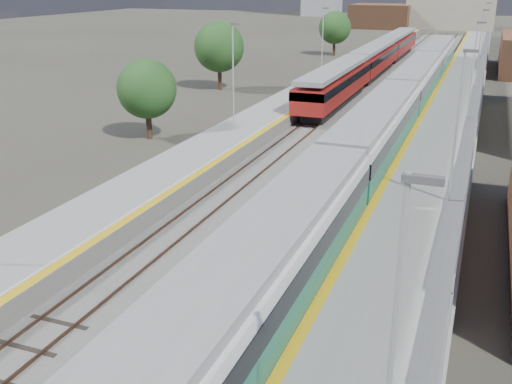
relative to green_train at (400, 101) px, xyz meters
The scene contains 10 objects.
ground 10.00m from the green_train, 98.88° to the left, with size 320.00×320.00×0.00m, color #47443A.
ballast_bed 12.88m from the green_train, 107.22° to the left, with size 10.50×155.00×0.06m, color #565451.
tracks 14.31m from the green_train, 102.89° to the left, with size 8.96×160.00×0.17m.
platform_right 12.80m from the green_train, 72.63° to the left, with size 4.70×155.00×8.52m.
platform_left 16.15m from the green_train, 131.10° to the left, with size 4.30×155.00×8.52m.
green_train is the anchor object (origin of this frame).
red_train 28.01m from the green_train, 104.47° to the left, with size 2.94×59.51×3.71m.
tree_a 19.87m from the green_train, 151.24° to the right, with size 4.45×4.45×6.02m.
tree_b 24.30m from the green_train, 150.63° to the left, with size 5.39×5.39×7.31m.
tree_c 49.41m from the green_train, 109.94° to the left, with size 5.02×5.02×6.80m.
Camera 1 is at (7.62, -7.82, 11.58)m, focal length 42.00 mm.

